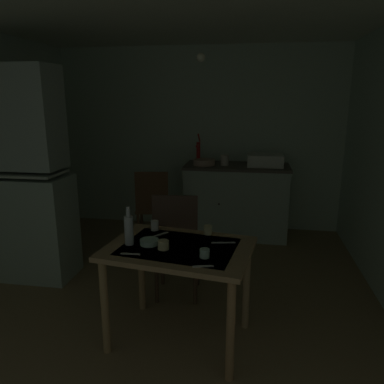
{
  "coord_description": "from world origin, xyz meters",
  "views": [
    {
      "loc": [
        0.74,
        -3.15,
        1.77
      ],
      "look_at": [
        0.21,
        0.08,
        0.94
      ],
      "focal_mm": 34.77,
      "sensor_mm": 36.0,
      "label": 1
    }
  ],
  "objects": [
    {
      "name": "ground_plane",
      "position": [
        0.0,
        0.0,
        0.0
      ],
      "size": [
        4.83,
        4.83,
        0.0
      ],
      "primitive_type": "plane",
      "color": "#8B714F"
    },
    {
      "name": "wall_back",
      "position": [
        0.0,
        1.94,
        1.22
      ],
      "size": [
        3.93,
        0.1,
        2.44
      ],
      "primitive_type": "cube",
      "color": "silver",
      "rests_on": "ground"
    },
    {
      "name": "ceiling_slab",
      "position": [
        0.0,
        0.0,
        2.49
      ],
      "size": [
        3.93,
        3.88,
        0.1
      ],
      "primitive_type": "cube",
      "color": "silver"
    },
    {
      "name": "hutch_cabinet",
      "position": [
        -1.45,
        0.06,
        0.97
      ],
      "size": [
        0.88,
        0.47,
        2.07
      ],
      "color": "#A6B9AC",
      "rests_on": "ground"
    },
    {
      "name": "counter_cabinet",
      "position": [
        0.55,
        1.57,
        0.47
      ],
      "size": [
        1.33,
        0.64,
        0.94
      ],
      "color": "#A6B9AC",
      "rests_on": "ground"
    },
    {
      "name": "sink_basin",
      "position": [
        0.9,
        1.57,
        1.01
      ],
      "size": [
        0.44,
        0.34,
        0.15
      ],
      "color": "white",
      "rests_on": "counter_cabinet"
    },
    {
      "name": "hand_pump",
      "position": [
        0.04,
        1.61,
        1.11
      ],
      "size": [
        0.05,
        0.27,
        0.39
      ],
      "color": "#B21E19",
      "rests_on": "counter_cabinet"
    },
    {
      "name": "mixing_bowl_counter",
      "position": [
        0.13,
        1.52,
        0.97
      ],
      "size": [
        0.28,
        0.28,
        0.07
      ],
      "primitive_type": "cylinder",
      "color": "tan",
      "rests_on": "counter_cabinet"
    },
    {
      "name": "stoneware_crock",
      "position": [
        0.39,
        1.54,
        1.0
      ],
      "size": [
        0.1,
        0.1,
        0.13
      ],
      "primitive_type": "cylinder",
      "color": "beige",
      "rests_on": "counter_cabinet"
    },
    {
      "name": "dining_table",
      "position": [
        0.25,
        -0.74,
        0.64
      ],
      "size": [
        1.11,
        0.86,
        0.75
      ],
      "color": "#A37F56",
      "rests_on": "ground"
    },
    {
      "name": "chair_far_side",
      "position": [
        0.11,
        -0.15,
        0.52
      ],
      "size": [
        0.43,
        0.43,
        0.99
      ],
      "color": "#493323",
      "rests_on": "ground"
    },
    {
      "name": "chair_by_counter",
      "position": [
        -0.41,
        0.97,
        0.52
      ],
      "size": [
        0.46,
        0.46,
        0.96
      ],
      "color": "#50351F",
      "rests_on": "ground"
    },
    {
      "name": "serving_bowl_wide",
      "position": [
        0.03,
        -0.73,
        0.77
      ],
      "size": [
        0.14,
        0.14,
        0.04
      ],
      "primitive_type": "cylinder",
      "color": "#ADD1C1",
      "rests_on": "dining_table"
    },
    {
      "name": "mug_tall",
      "position": [
        0.42,
        -0.46,
        0.78
      ],
      "size": [
        0.06,
        0.06,
        0.07
      ],
      "primitive_type": "cylinder",
      "color": "beige",
      "rests_on": "dining_table"
    },
    {
      "name": "mug_dark",
      "position": [
        0.45,
        -0.89,
        0.78
      ],
      "size": [
        0.07,
        0.07,
        0.06
      ],
      "primitive_type": "cylinder",
      "color": "#ADD1C1",
      "rests_on": "dining_table"
    },
    {
      "name": "teacup_cream",
      "position": [
        -0.01,
        -0.44,
        0.79
      ],
      "size": [
        0.06,
        0.06,
        0.08
      ],
      "primitive_type": "cylinder",
      "color": "white",
      "rests_on": "dining_table"
    },
    {
      "name": "teacup_mint",
      "position": [
        0.15,
        -0.8,
        0.78
      ],
      "size": [
        0.08,
        0.08,
        0.06
      ],
      "primitive_type": "cylinder",
      "color": "beige",
      "rests_on": "dining_table"
    },
    {
      "name": "glass_bottle",
      "position": [
        -0.11,
        -0.76,
        0.86
      ],
      "size": [
        0.06,
        0.06,
        0.28
      ],
      "color": "#B7BCC1",
      "rests_on": "dining_table"
    },
    {
      "name": "table_knife",
      "position": [
        0.55,
        -0.62,
        0.75
      ],
      "size": [
        0.18,
        0.05,
        0.0
      ],
      "primitive_type": "cube",
      "rotation": [
        0.0,
        0.0,
        3.33
      ],
      "color": "silver",
      "rests_on": "dining_table"
    },
    {
      "name": "teaspoon_near_bowl",
      "position": [
        0.46,
        -1.03,
        0.75
      ],
      "size": [
        0.14,
        0.05,
        0.0
      ],
      "primitive_type": "cube",
      "rotation": [
        0.0,
        0.0,
        3.39
      ],
      "color": "beige",
      "rests_on": "dining_table"
    },
    {
      "name": "teaspoon_by_cup",
      "position": [
        -0.05,
        -0.92,
        0.75
      ],
      "size": [
        0.14,
        0.03,
        0.0
      ],
      "primitive_type": "cube",
      "rotation": [
        0.0,
        0.0,
        0.06
      ],
      "color": "beige",
      "rests_on": "dining_table"
    },
    {
      "name": "serving_spoon",
      "position": [
        0.06,
        -0.53,
        0.75
      ],
      "size": [
        0.1,
        0.12,
        0.0
      ],
      "primitive_type": "cube",
      "rotation": [
        0.0,
        0.0,
        4.05
      ],
      "color": "beige",
      "rests_on": "dining_table"
    },
    {
      "name": "pendant_bulb",
      "position": [
        0.25,
        0.34,
        2.12
      ],
      "size": [
        0.08,
        0.08,
        0.08
      ],
      "primitive_type": "sphere",
      "color": "#F9EFCC"
    }
  ]
}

